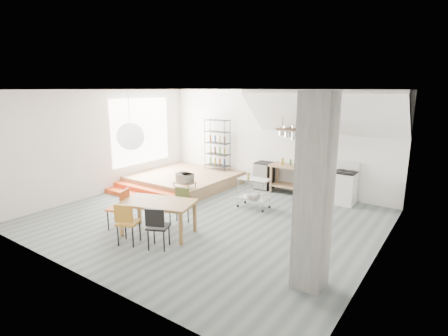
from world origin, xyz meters
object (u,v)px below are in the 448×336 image
Objects in this scene: stove at (344,187)px; mini_fridge at (264,175)px; rolling_cart at (254,189)px; dining_table at (158,205)px.

mini_fridge is (-2.61, 0.04, -0.04)m from stove.
rolling_cart is (-1.93, -1.80, 0.06)m from stove.
dining_table is at bearing -92.45° from mini_fridge.
mini_fridge is (0.20, 4.60, -0.24)m from dining_table.
stove is 0.65× the size of dining_table.
rolling_cart is at bearing -137.02° from stove.
dining_table is 2.04× the size of mini_fridge.
stove is 1.33× the size of mini_fridge.
stove is 1.37× the size of rolling_cart.
stove reaches higher than mini_fridge.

